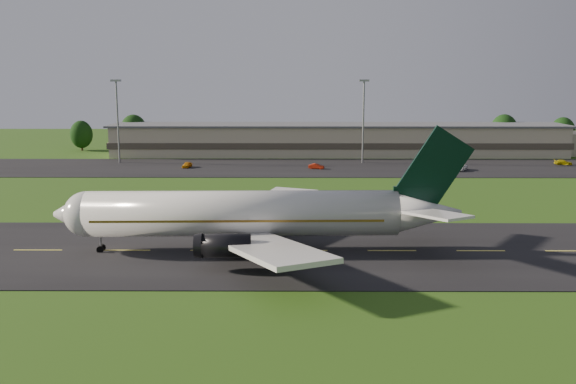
{
  "coord_description": "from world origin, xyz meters",
  "views": [
    {
      "loc": [
        -12.43,
        -76.79,
        21.63
      ],
      "look_at": [
        -12.93,
        8.0,
        6.0
      ],
      "focal_mm": 40.0,
      "sensor_mm": 36.0,
      "label": 1
    }
  ],
  "objects_px": {
    "light_mast_west": "(117,111)",
    "service_vehicle_a": "(187,165)",
    "light_mast_centre": "(363,111)",
    "airliner": "(249,214)",
    "service_vehicle_c": "(460,167)",
    "terminal": "(361,140)",
    "service_vehicle_d": "(563,162)",
    "service_vehicle_b": "(316,166)"
  },
  "relations": [
    {
      "from": "service_vehicle_b",
      "to": "service_vehicle_d",
      "type": "height_order",
      "value": "service_vehicle_d"
    },
    {
      "from": "light_mast_centre",
      "to": "service_vehicle_a",
      "type": "bearing_deg",
      "value": -168.49
    },
    {
      "from": "service_vehicle_b",
      "to": "service_vehicle_a",
      "type": "bearing_deg",
      "value": 101.24
    },
    {
      "from": "light_mast_west",
      "to": "light_mast_centre",
      "type": "xyz_separation_m",
      "value": [
        60.0,
        0.0,
        0.0
      ]
    },
    {
      "from": "airliner",
      "to": "service_vehicle_d",
      "type": "xyz_separation_m",
      "value": [
        70.57,
        76.47,
        -3.96
      ]
    },
    {
      "from": "light_mast_west",
      "to": "light_mast_centre",
      "type": "bearing_deg",
      "value": 0.0
    },
    {
      "from": "light_mast_west",
      "to": "service_vehicle_a",
      "type": "distance_m",
      "value": 23.31
    },
    {
      "from": "service_vehicle_b",
      "to": "service_vehicle_d",
      "type": "distance_m",
      "value": 60.1
    },
    {
      "from": "airliner",
      "to": "service_vehicle_c",
      "type": "distance_m",
      "value": 79.95
    },
    {
      "from": "terminal",
      "to": "service_vehicle_c",
      "type": "height_order",
      "value": "terminal"
    },
    {
      "from": "light_mast_west",
      "to": "service_vehicle_d",
      "type": "distance_m",
      "value": 108.68
    },
    {
      "from": "light_mast_west",
      "to": "service_vehicle_a",
      "type": "xyz_separation_m",
      "value": [
        18.08,
        -8.54,
        -11.99
      ]
    },
    {
      "from": "terminal",
      "to": "light_mast_west",
      "type": "height_order",
      "value": "light_mast_west"
    },
    {
      "from": "light_mast_centre",
      "to": "service_vehicle_b",
      "type": "relative_size",
      "value": 5.64
    },
    {
      "from": "terminal",
      "to": "service_vehicle_d",
      "type": "distance_m",
      "value": 50.65
    },
    {
      "from": "light_mast_west",
      "to": "service_vehicle_a",
      "type": "bearing_deg",
      "value": -25.28
    },
    {
      "from": "service_vehicle_c",
      "to": "service_vehicle_d",
      "type": "height_order",
      "value": "service_vehicle_c"
    },
    {
      "from": "terminal",
      "to": "service_vehicle_c",
      "type": "distance_m",
      "value": 35.01
    },
    {
      "from": "service_vehicle_a",
      "to": "service_vehicle_d",
      "type": "height_order",
      "value": "service_vehicle_a"
    },
    {
      "from": "airliner",
      "to": "service_vehicle_d",
      "type": "bearing_deg",
      "value": 45.86
    },
    {
      "from": "terminal",
      "to": "airliner",
      "type": "bearing_deg",
      "value": -104.03
    },
    {
      "from": "light_mast_west",
      "to": "service_vehicle_c",
      "type": "xyz_separation_m",
      "value": [
        80.67,
        -12.88,
        -11.91
      ]
    },
    {
      "from": "airliner",
      "to": "service_vehicle_a",
      "type": "xyz_separation_m",
      "value": [
        -19.3,
        71.44,
        -3.91
      ]
    },
    {
      "from": "service_vehicle_c",
      "to": "terminal",
      "type": "bearing_deg",
      "value": 152.4
    },
    {
      "from": "airliner",
      "to": "light_mast_west",
      "type": "bearing_deg",
      "value": 113.61
    },
    {
      "from": "airliner",
      "to": "light_mast_west",
      "type": "relative_size",
      "value": 2.52
    },
    {
      "from": "light_mast_west",
      "to": "service_vehicle_d",
      "type": "bearing_deg",
      "value": -1.86
    },
    {
      "from": "light_mast_centre",
      "to": "service_vehicle_d",
      "type": "xyz_separation_m",
      "value": [
        47.95,
        -3.51,
        -12.04
      ]
    },
    {
      "from": "service_vehicle_d",
      "to": "service_vehicle_b",
      "type": "bearing_deg",
      "value": 109.29
    },
    {
      "from": "service_vehicle_a",
      "to": "airliner",
      "type": "bearing_deg",
      "value": -64.09
    },
    {
      "from": "service_vehicle_c",
      "to": "service_vehicle_d",
      "type": "bearing_deg",
      "value": 47.81
    },
    {
      "from": "service_vehicle_b",
      "to": "airliner",
      "type": "bearing_deg",
      "value": -174.09
    },
    {
      "from": "light_mast_west",
      "to": "service_vehicle_c",
      "type": "distance_m",
      "value": 82.56
    },
    {
      "from": "terminal",
      "to": "light_mast_centre",
      "type": "xyz_separation_m",
      "value": [
        -1.4,
        -16.18,
        8.75
      ]
    },
    {
      "from": "service_vehicle_a",
      "to": "service_vehicle_b",
      "type": "distance_m",
      "value": 30.24
    },
    {
      "from": "light_mast_west",
      "to": "service_vehicle_a",
      "type": "relative_size",
      "value": 5.33
    },
    {
      "from": "airliner",
      "to": "service_vehicle_b",
      "type": "height_order",
      "value": "airliner"
    },
    {
      "from": "service_vehicle_b",
      "to": "light_mast_centre",
      "type": "bearing_deg",
      "value": -33.64
    },
    {
      "from": "service_vehicle_b",
      "to": "service_vehicle_d",
      "type": "bearing_deg",
      "value": -68.6
    },
    {
      "from": "light_mast_west",
      "to": "light_mast_centre",
      "type": "height_order",
      "value": "same"
    },
    {
      "from": "airliner",
      "to": "light_mast_centre",
      "type": "relative_size",
      "value": 2.52
    },
    {
      "from": "airliner",
      "to": "light_mast_west",
      "type": "distance_m",
      "value": 88.65
    }
  ]
}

